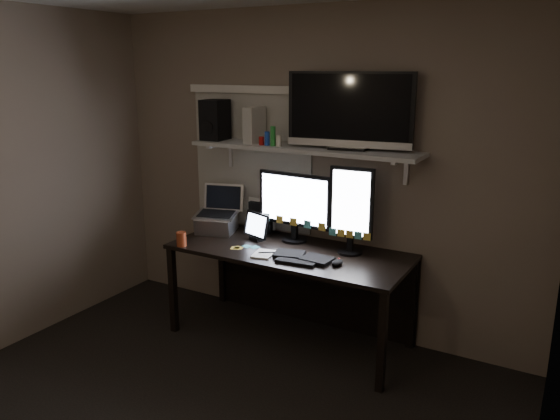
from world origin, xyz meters
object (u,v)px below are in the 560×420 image
Objects in this scene: monitor_landscape at (295,207)px; monitor_portrait at (351,210)px; keyboard at (303,257)px; tv at (350,111)px; mouse at (337,263)px; desk at (297,267)px; laptop at (216,210)px; speaker at (215,120)px; tablet at (257,226)px; cup at (181,239)px; game_console at (255,125)px.

monitor_portrait reaches higher than monitor_landscape.
tv is (0.18, 0.36, 1.01)m from keyboard.
mouse is (0.26, 0.00, 0.01)m from keyboard.
desk is 0.82m from laptop.
speaker reaches higher than monitor_portrait.
monitor_portrait reaches higher than tablet.
cup is at bearing -160.65° from tv.
desk is 16.37× the size of cup.
game_console is (-0.35, 0.00, 0.61)m from monitor_landscape.
mouse is 0.39× the size of game_console.
monitor_portrait is 1.72× the size of laptop.
mouse is at bearing -29.24° from desk.
speaker is at bearing 93.61° from cup.
cup is at bearing -161.19° from monitor_portrait.
keyboard is at bearing -50.13° from monitor_landscape.
tv is (1.11, 0.56, 0.97)m from cup.
monitor_portrait is at bearing 4.02° from desk.
tv is 1.15m from speaker.
laptop is (-1.15, -0.06, -0.14)m from monitor_portrait.
laptop is 1.38m from tv.
speaker is (-1.23, 0.32, 0.89)m from mouse.
cup is (-0.03, -0.42, -0.14)m from laptop.
tablet is 0.68× the size of laptop.
monitor_landscape is 1.66× the size of laptop.
laptop reaches higher than keyboard.
monitor_landscape is 1.98× the size of speaker.
speaker reaches higher than laptop.
tablet is at bearing -174.88° from tv.
speaker is at bearing 174.67° from desk.
mouse is 1.22m from cup.
laptop is (-0.73, -0.03, 0.37)m from desk.
laptop is at bearing -177.32° from desk.
laptop is at bearing -65.04° from speaker.
mouse is at bearing 9.49° from cup.
monitor_landscape is at bearing -6.07° from laptop.
monitor_portrait reaches higher than desk.
mouse is at bearing -83.30° from tv.
game_console is at bearing 143.40° from tablet.
tablet is 0.79m from game_console.
desk is at bearing -9.17° from speaker.
tablet is at bearing -177.76° from monitor_portrait.
cup is 1.05m from game_console.
cup reaches higher than desk.
monitor_landscape is 5.75× the size of cup.
cup reaches higher than mouse.
monitor_landscape reaches higher than cup.
keyboard is at bearing -178.25° from mouse.
monitor_portrait is 0.70m from tv.
laptop is 3.46× the size of cup.
monitor_landscape is at bearing 170.08° from monitor_portrait.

